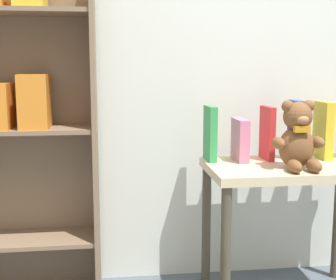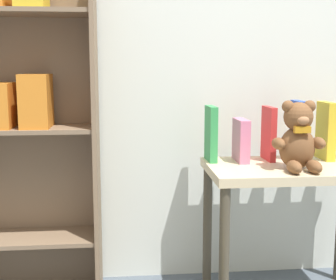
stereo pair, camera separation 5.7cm
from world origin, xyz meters
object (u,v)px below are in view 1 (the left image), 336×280
(teddy_bear, at_px, (298,138))
(book_standing_yellow, at_px, (323,130))
(book_standing_red, at_px, (267,133))
(bookshelf_side, at_px, (19,110))
(display_table, at_px, (290,187))
(book_standing_blue, at_px, (295,130))
(book_standing_pink, at_px, (240,140))
(book_standing_green, at_px, (210,133))

(teddy_bear, xyz_separation_m, book_standing_yellow, (0.19, 0.19, 0.00))
(teddy_bear, xyz_separation_m, book_standing_red, (-0.06, 0.20, -0.01))
(teddy_bear, bearing_deg, bookshelf_side, 166.60)
(display_table, bearing_deg, book_standing_blue, 61.24)
(display_table, distance_m, book_standing_yellow, 0.31)
(book_standing_pink, xyz_separation_m, book_standing_yellow, (0.38, 0.01, 0.03))
(display_table, distance_m, book_standing_red, 0.25)
(book_standing_green, bearing_deg, book_standing_red, -2.29)
(bookshelf_side, relative_size, book_standing_red, 6.41)
(book_standing_green, xyz_separation_m, book_standing_red, (0.25, -0.00, -0.00))
(bookshelf_side, bearing_deg, display_table, -9.54)
(bookshelf_side, height_order, book_standing_red, bookshelf_side)
(book_standing_green, height_order, book_standing_blue, book_standing_blue)
(display_table, xyz_separation_m, book_standing_blue, (0.06, 0.11, 0.22))
(bookshelf_side, height_order, book_standing_green, bookshelf_side)
(bookshelf_side, distance_m, book_standing_red, 1.06)
(display_table, xyz_separation_m, book_standing_yellow, (0.19, 0.11, 0.22))
(book_standing_blue, bearing_deg, book_standing_pink, -175.28)
(display_table, relative_size, book_standing_green, 2.93)
(display_table, xyz_separation_m, book_standing_pink, (-0.19, 0.10, 0.19))
(book_standing_pink, height_order, book_standing_blue, book_standing_blue)
(book_standing_green, relative_size, book_standing_blue, 0.92)
(teddy_bear, bearing_deg, book_standing_green, 147.08)
(bookshelf_side, distance_m, book_standing_pink, 0.94)
(book_standing_yellow, bearing_deg, book_standing_blue, 178.94)
(book_standing_pink, bearing_deg, teddy_bear, -44.22)
(book_standing_blue, relative_size, book_standing_yellow, 1.03)
(book_standing_green, height_order, book_standing_red, book_standing_green)
(book_standing_red, bearing_deg, teddy_bear, -74.51)
(bookshelf_side, bearing_deg, book_standing_pink, -5.44)
(teddy_bear, bearing_deg, book_standing_blue, 70.22)
(book_standing_pink, xyz_separation_m, book_standing_red, (0.13, 0.02, 0.02))
(book_standing_pink, xyz_separation_m, book_standing_blue, (0.25, 0.02, 0.04))
(book_standing_green, bearing_deg, bookshelf_side, 173.95)
(teddy_bear, height_order, book_standing_yellow, teddy_bear)
(teddy_bear, relative_size, book_standing_pink, 1.50)
(teddy_bear, relative_size, book_standing_red, 1.18)
(bookshelf_side, xyz_separation_m, book_standing_green, (0.80, -0.06, -0.11))
(bookshelf_side, bearing_deg, book_standing_red, -3.71)
(book_standing_blue, height_order, book_standing_yellow, book_standing_blue)
(book_standing_pink, relative_size, book_standing_red, 0.78)
(display_table, height_order, book_standing_green, book_standing_green)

